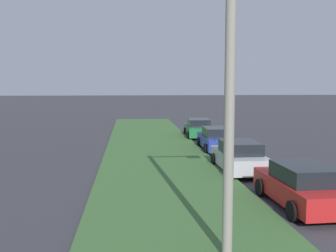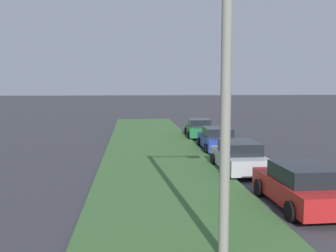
{
  "view_description": "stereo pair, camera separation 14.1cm",
  "coord_description": "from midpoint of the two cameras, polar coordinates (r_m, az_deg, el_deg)",
  "views": [
    {
      "loc": [
        -4.96,
        8.75,
        4.1
      ],
      "look_at": [
        17.34,
        6.49,
        1.7
      ],
      "focal_mm": 40.89,
      "sensor_mm": 36.0,
      "label": 1
    },
    {
      "loc": [
        -4.97,
        8.61,
        4.1
      ],
      "look_at": [
        17.34,
        6.49,
        1.7
      ],
      "focal_mm": 40.89,
      "sensor_mm": 36.0,
      "label": 2
    }
  ],
  "objects": [
    {
      "name": "grass_median",
      "position": [
        15.57,
        0.13,
        -8.92
      ],
      "size": [
        60.0,
        6.0,
        0.12
      ],
      "primitive_type": "cube",
      "color": "#3D6633",
      "rests_on": "ground"
    },
    {
      "name": "parked_car_red",
      "position": [
        13.75,
        19.39,
        -8.48
      ],
      "size": [
        4.34,
        2.09,
        1.47
      ],
      "rotation": [
        0.0,
        0.0,
        0.02
      ],
      "color": "red",
      "rests_on": "ground"
    },
    {
      "name": "parked_car_silver",
      "position": [
        18.49,
        10.7,
        -4.53
      ],
      "size": [
        4.3,
        2.02,
        1.47
      ],
      "rotation": [
        0.0,
        0.0,
        -0.0
      ],
      "color": "#B2B5BA",
      "rests_on": "ground"
    },
    {
      "name": "parked_car_blue",
      "position": [
        24.21,
        7.47,
        -1.97
      ],
      "size": [
        4.34,
        2.1,
        1.47
      ],
      "rotation": [
        0.0,
        0.0,
        -0.02
      ],
      "color": "#23389E",
      "rests_on": "ground"
    },
    {
      "name": "parked_car_green",
      "position": [
        30.07,
        4.76,
        -0.36
      ],
      "size": [
        4.4,
        2.22,
        1.47
      ],
      "rotation": [
        0.0,
        0.0,
        -0.06
      ],
      "color": "#1E6B38",
      "rests_on": "ground"
    },
    {
      "name": "streetlight",
      "position": [
        8.78,
        11.41,
        7.89
      ],
      "size": [
        0.38,
        2.87,
        7.5
      ],
      "color": "gray",
      "rests_on": "ground"
    }
  ]
}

